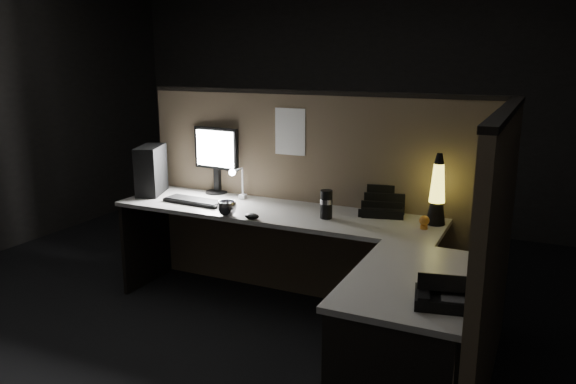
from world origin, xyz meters
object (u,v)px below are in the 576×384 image
at_px(monitor, 216,154).
at_px(keyboard, 195,201).
at_px(lava_lamp, 437,195).
at_px(desk_phone, 442,292).
at_px(pc_tower, 151,170).

height_order(monitor, keyboard, monitor).
xyz_separation_m(lava_lamp, desk_phone, (0.25, -1.18, -0.14)).
relative_size(pc_tower, monitor, 0.73).
bearing_deg(keyboard, lava_lamp, 10.61).
bearing_deg(desk_phone, monitor, 134.44).
bearing_deg(desk_phone, pc_tower, 144.18).
bearing_deg(monitor, desk_phone, -28.02).
relative_size(keyboard, lava_lamp, 1.02).
relative_size(pc_tower, lava_lamp, 0.82).
distance_m(pc_tower, lava_lamp, 2.14).
relative_size(pc_tower, keyboard, 0.80).
bearing_deg(desk_phone, keyboard, 141.62).
xyz_separation_m(pc_tower, desk_phone, (2.39, -1.07, -0.13)).
bearing_deg(pc_tower, desk_phone, -45.57).
bearing_deg(lava_lamp, desk_phone, -77.86).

